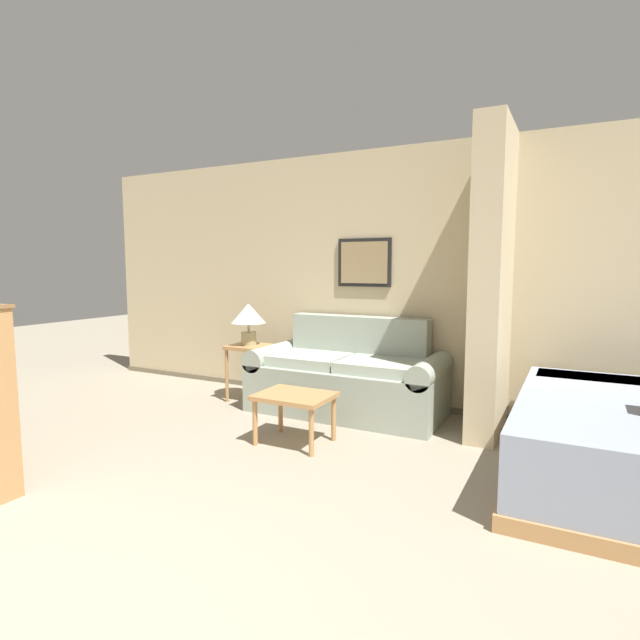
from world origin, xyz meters
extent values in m
cube|color=#CCB78E|center=(0.00, 4.22, 1.30)|extent=(7.46, 0.12, 2.60)
cube|color=#70644E|center=(0.00, 4.15, 0.03)|extent=(7.46, 0.02, 0.06)
cube|color=black|center=(-0.25, 4.14, 1.47)|extent=(0.58, 0.02, 0.49)
cube|color=#9E845B|center=(-0.25, 4.13, 1.47)|extent=(0.51, 0.01, 0.42)
cube|color=#CCB78E|center=(1.07, 3.74, 1.30)|extent=(0.24, 0.84, 2.60)
cube|color=#99A393|center=(-0.25, 3.70, 0.23)|extent=(1.46, 0.84, 0.46)
cube|color=#99A393|center=(-0.25, 4.02, 0.69)|extent=(1.46, 0.20, 0.46)
cube|color=#99A393|center=(-1.08, 3.70, 0.23)|extent=(0.20, 0.84, 0.46)
cylinder|color=#99A393|center=(-1.08, 3.70, 0.50)|extent=(0.22, 0.84, 0.22)
cube|color=#99A393|center=(0.58, 3.70, 0.23)|extent=(0.20, 0.84, 0.46)
cylinder|color=#99A393|center=(0.58, 3.70, 0.50)|extent=(0.22, 0.84, 0.22)
cube|color=#AAB5A4|center=(-0.61, 3.65, 0.51)|extent=(0.71, 0.60, 0.10)
cube|color=#AAB5A4|center=(0.12, 3.65, 0.51)|extent=(0.71, 0.60, 0.10)
cube|color=#B27F4C|center=(-0.27, 2.75, 0.39)|extent=(0.59, 0.47, 0.04)
cylinder|color=#B27F4C|center=(-0.53, 2.56, 0.19)|extent=(0.04, 0.04, 0.37)
cylinder|color=#B27F4C|center=(-0.01, 2.56, 0.19)|extent=(0.04, 0.04, 0.37)
cylinder|color=#B27F4C|center=(-0.53, 2.94, 0.19)|extent=(0.04, 0.04, 0.37)
cylinder|color=#B27F4C|center=(-0.01, 2.94, 0.19)|extent=(0.04, 0.04, 0.37)
cube|color=#B27F4C|center=(-1.36, 3.65, 0.58)|extent=(0.40, 0.40, 0.04)
cylinder|color=#B27F4C|center=(-1.53, 3.49, 0.28)|extent=(0.04, 0.04, 0.56)
cylinder|color=#B27F4C|center=(-1.19, 3.49, 0.28)|extent=(0.04, 0.04, 0.56)
cylinder|color=#B27F4C|center=(-1.53, 3.82, 0.28)|extent=(0.04, 0.04, 0.56)
cylinder|color=#B27F4C|center=(-1.19, 3.82, 0.28)|extent=(0.04, 0.04, 0.56)
cylinder|color=tan|center=(-1.36, 3.65, 0.67)|extent=(0.16, 0.16, 0.14)
cylinder|color=tan|center=(-1.36, 3.65, 0.78)|extent=(0.02, 0.02, 0.10)
cone|color=white|center=(-1.36, 3.65, 0.93)|extent=(0.36, 0.36, 0.20)
cube|color=white|center=(2.17, 3.86, 0.50)|extent=(1.44, 0.36, 0.10)
camera|label=1|loc=(1.72, -0.64, 1.44)|focal=28.00mm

